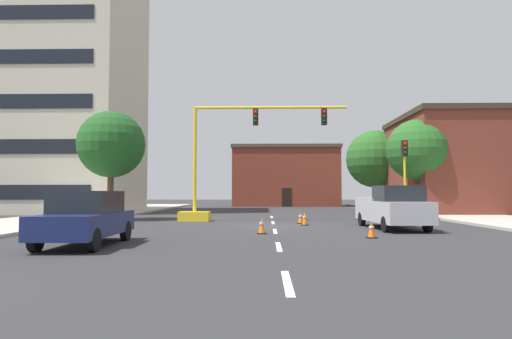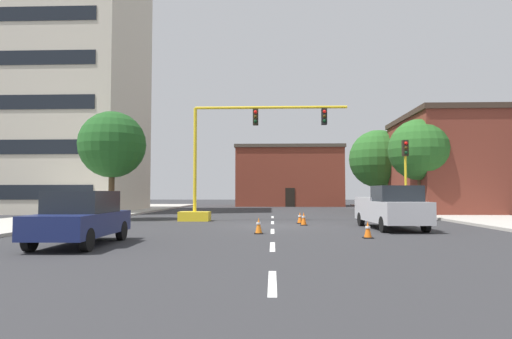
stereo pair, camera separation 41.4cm
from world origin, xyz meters
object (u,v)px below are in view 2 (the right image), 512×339
sedan_navy_near_left (81,217)px  traffic_cone_roadside_d (300,218)px  tree_left_near (112,145)px  pickup_truck_silver (391,208)px  tree_right_mid (419,150)px  traffic_cone_roadside_c (368,230)px  traffic_light_pole_right (405,161)px  tree_right_far (378,159)px  traffic_signal_gantry (217,182)px  traffic_cone_roadside_a (304,219)px  traffic_cone_roadside_b (259,226)px

sedan_navy_near_left → traffic_cone_roadside_d: size_ratio=7.19×
tree_left_near → pickup_truck_silver: tree_left_near is taller
tree_right_mid → pickup_truck_silver: bearing=-114.0°
traffic_cone_roadside_c → pickup_truck_silver: bearing=65.0°
traffic_light_pole_right → pickup_truck_silver: bearing=-112.7°
tree_right_mid → pickup_truck_silver: 13.35m
tree_right_far → traffic_signal_gantry: bearing=-129.2°
traffic_cone_roadside_a → traffic_cone_roadside_c: 6.59m
sedan_navy_near_left → traffic_cone_roadside_d: (7.63, 10.20, -0.58)m
tree_right_mid → traffic_cone_roadside_b: tree_right_mid is taller
pickup_truck_silver → sedan_navy_near_left: (-11.62, -6.72, -0.09)m
tree_left_near → traffic_cone_roadside_d: bearing=-13.1°
sedan_navy_near_left → traffic_cone_roadside_a: (7.74, 8.84, -0.55)m
traffic_signal_gantry → traffic_cone_roadside_d: size_ratio=15.78×
tree_right_far → traffic_cone_roadside_d: 20.82m
tree_right_mid → traffic_cone_roadside_d: tree_right_mid is taller
tree_right_mid → traffic_cone_roadside_c: 17.98m
tree_left_near → traffic_cone_roadside_d: 12.47m
traffic_signal_gantry → tree_right_far: size_ratio=1.30×
pickup_truck_silver → traffic_cone_roadside_d: size_ratio=8.74×
tree_left_near → tree_right_far: bearing=38.2°
traffic_light_pole_right → traffic_cone_roadside_b: 12.40m
tree_left_near → pickup_truck_silver: size_ratio=1.22×
traffic_signal_gantry → pickup_truck_silver: bearing=-31.8°
traffic_signal_gantry → tree_right_mid: bearing=24.1°
tree_right_mid → traffic_cone_roadside_b: bearing=-128.2°
traffic_signal_gantry → tree_left_near: size_ratio=1.49×
tree_right_mid → pickup_truck_silver: size_ratio=1.27×
traffic_light_pole_right → tree_right_mid: tree_right_mid is taller
traffic_signal_gantry → traffic_light_pole_right: traffic_signal_gantry is taller
traffic_signal_gantry → traffic_cone_roadside_a: bearing=-34.1°
traffic_signal_gantry → pickup_truck_silver: traffic_signal_gantry is taller
pickup_truck_silver → traffic_cone_roadside_c: (-1.95, -4.18, -0.66)m
traffic_signal_gantry → tree_right_mid: (13.97, 6.26, 2.48)m
tree_right_far → traffic_cone_roadside_c: (-6.57, -26.06, -4.58)m
sedan_navy_near_left → traffic_cone_roadside_a: bearing=48.8°
traffic_light_pole_right → tree_left_near: bearing=179.1°
traffic_signal_gantry → sedan_navy_near_left: size_ratio=2.20×
tree_right_mid → traffic_cone_roadside_d: (-9.18, -8.21, -4.46)m
traffic_light_pole_right → traffic_cone_roadside_a: 8.00m
traffic_signal_gantry → tree_right_far: (13.39, 16.44, 2.59)m
traffic_light_pole_right → traffic_cone_roadside_c: size_ratio=7.59×
traffic_signal_gantry → traffic_cone_roadside_c: (6.82, -9.62, -1.99)m
tree_right_far → traffic_light_pole_right: bearing=-97.7°
sedan_navy_near_left → tree_right_far: bearing=60.4°
traffic_cone_roadside_b → pickup_truck_silver: bearing=23.3°
traffic_signal_gantry → pickup_truck_silver: 10.41m
tree_left_near → sedan_navy_near_left: 13.91m
tree_right_far → tree_left_near: tree_right_far is taller
pickup_truck_silver → sedan_navy_near_left: bearing=-149.9°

